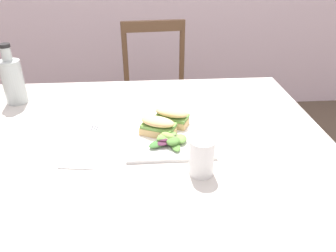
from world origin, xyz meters
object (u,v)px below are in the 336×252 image
fork_on_napkin (91,138)px  bottle_cold_brew (14,83)px  plate_lunch (169,137)px  sandwich_half_front (158,126)px  chair_wooden_far (157,99)px  cup_extra_side (202,157)px  sandwich_half_back (172,117)px  dining_table (139,174)px

fork_on_napkin → bottle_cold_brew: (-0.30, 0.29, 0.07)m
bottle_cold_brew → plate_lunch: bearing=-28.7°
plate_lunch → sandwich_half_front: size_ratio=2.09×
chair_wooden_far → sandwich_half_front: bearing=-92.0°
plate_lunch → cup_extra_side: cup_extra_side is taller
fork_on_napkin → plate_lunch: bearing=-2.0°
cup_extra_side → bottle_cold_brew: bearing=142.3°
plate_lunch → sandwich_half_back: (0.01, 0.07, 0.03)m
chair_wooden_far → plate_lunch: chair_wooden_far is taller
chair_wooden_far → cup_extra_side: size_ratio=8.85×
sandwich_half_front → sandwich_half_back: (0.05, 0.06, 0.00)m
plate_lunch → fork_on_napkin: 0.24m
dining_table → sandwich_half_front: bearing=19.7°
cup_extra_side → dining_table: bearing=135.4°
chair_wooden_far → cup_extra_side: (0.07, -1.09, 0.34)m
dining_table → fork_on_napkin: 0.19m
chair_wooden_far → cup_extra_side: chair_wooden_far is taller
dining_table → sandwich_half_back: bearing=36.2°
sandwich_half_front → bottle_cold_brew: (-0.51, 0.29, 0.04)m
bottle_cold_brew → sandwich_half_back: bearing=-22.5°
dining_table → plate_lunch: 0.16m
sandwich_half_front → chair_wooden_far: bearing=88.0°
sandwich_half_back → bottle_cold_brew: bottle_cold_brew is taller
plate_lunch → sandwich_half_back: bearing=78.9°
dining_table → bottle_cold_brew: bearing=145.3°
plate_lunch → cup_extra_side: (0.07, -0.17, 0.04)m
chair_wooden_far → fork_on_napkin: bearing=-104.5°
sandwich_half_front → sandwich_half_back: same height
plate_lunch → sandwich_half_front: (-0.03, 0.01, 0.03)m
dining_table → chair_wooden_far: 0.95m
dining_table → plate_lunch: bearing=7.5°
cup_extra_side → sandwich_half_back: bearing=103.1°
bottle_cold_brew → cup_extra_side: size_ratio=2.21×
bottle_cold_brew → dining_table: bearing=-34.7°
dining_table → fork_on_napkin: size_ratio=6.28×
sandwich_half_back → fork_on_napkin: bearing=-166.8°
plate_lunch → fork_on_napkin: (-0.24, 0.01, 0.00)m
chair_wooden_far → fork_on_napkin: (-0.23, -0.91, 0.30)m
chair_wooden_far → plate_lunch: bearing=-90.0°
fork_on_napkin → cup_extra_side: size_ratio=1.89×
chair_wooden_far → sandwich_half_back: 0.91m
plate_lunch → fork_on_napkin: bearing=178.0°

